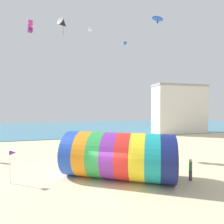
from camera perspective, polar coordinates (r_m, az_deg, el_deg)
ground_plane at (r=13.66m, az=-1.65°, el=-23.18°), size 120.00×120.00×0.00m
sea at (r=52.80m, az=-11.19°, el=-4.81°), size 120.00×40.00×0.10m
giant_inflatable_tube at (r=14.50m, az=2.09°, el=-13.99°), size 9.42×7.34×3.67m
kite_handler at (r=15.59m, az=24.27°, el=-16.75°), size 0.40×0.42×1.68m
kite_blue_delta at (r=31.46m, az=4.05°, el=21.71°), size 0.93×0.81×1.23m
kite_white_delta at (r=30.28m, az=-7.45°, el=25.21°), size 0.89×0.92×1.16m
kite_magenta_box at (r=29.32m, az=-25.22°, el=23.99°), size 0.78×0.78×1.67m
kite_black_delta at (r=29.08m, az=-15.67°, el=26.01°), size 1.95×1.94×2.42m
kite_blue_parafoil at (r=21.98m, az=14.65°, el=27.39°), size 1.52×0.84×0.81m
promenade_building at (r=42.21m, az=21.14°, el=0.96°), size 12.16×4.09×10.91m
beach_flag at (r=15.38m, az=-29.66°, el=-11.87°), size 0.47×0.36×2.48m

